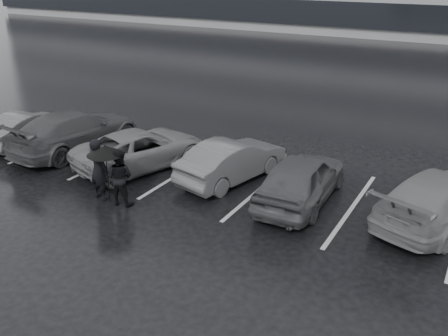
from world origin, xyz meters
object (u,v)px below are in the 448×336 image
at_px(car_main, 301,178).
at_px(car_west_c, 76,131).
at_px(car_west_a, 232,160).
at_px(car_west_d, 27,128).
at_px(pedestrian_left, 98,169).
at_px(car_west_b, 141,148).
at_px(car_east, 443,198).
at_px(pedestrian_right, 120,177).

height_order(car_main, car_west_c, car_west_c).
distance_m(car_west_a, car_west_d, 8.42).
relative_size(car_main, car_west_a, 1.06).
xyz_separation_m(car_west_d, pedestrian_left, (5.70, -2.31, 0.32)).
bearing_deg(car_west_c, car_main, -174.76).
distance_m(car_west_b, car_east, 9.34).
height_order(car_west_b, pedestrian_left, pedestrian_left).
xyz_separation_m(car_west_b, car_west_c, (-3.06, 0.10, 0.10)).
height_order(car_east, pedestrian_right, pedestrian_right).
relative_size(car_west_b, car_west_c, 0.91).
bearing_deg(car_west_a, car_west_c, 17.17).
xyz_separation_m(car_main, car_west_a, (-2.46, 0.41, -0.06)).
distance_m(car_main, car_west_c, 8.68).
bearing_deg(car_main, pedestrian_left, 25.45).
height_order(car_west_c, car_west_d, car_west_c).
bearing_deg(car_west_c, car_west_a, -170.90).
relative_size(car_west_b, car_west_d, 1.26).
bearing_deg(car_west_d, car_main, 178.00).
height_order(car_west_c, car_east, car_west_c).
relative_size(pedestrian_left, pedestrian_right, 1.13).
height_order(car_west_c, pedestrian_left, pedestrian_left).
height_order(car_main, car_east, car_main).
distance_m(car_main, pedestrian_right, 5.13).
bearing_deg(pedestrian_left, car_east, -155.13).
height_order(pedestrian_left, pedestrian_right, pedestrian_left).
height_order(car_west_a, pedestrian_right, pedestrian_right).
bearing_deg(car_west_a, car_main, -176.41).
height_order(car_main, car_west_b, car_main).
distance_m(car_main, car_east, 3.74).
bearing_deg(pedestrian_left, car_west_a, -126.79).
distance_m(car_east, pedestrian_left, 9.43).
height_order(car_west_a, pedestrian_left, pedestrian_left).
bearing_deg(car_main, car_west_c, -1.94).
bearing_deg(car_west_b, pedestrian_left, 119.29).
relative_size(car_west_a, car_east, 0.82).
relative_size(car_main, pedestrian_left, 2.27).
bearing_deg(car_west_d, car_west_a, -178.62).
relative_size(car_west_c, pedestrian_right, 3.11).
xyz_separation_m(car_west_b, pedestrian_left, (0.49, -2.56, 0.28)).
xyz_separation_m(car_west_b, car_east, (9.30, 0.78, 0.06)).
relative_size(car_main, pedestrian_right, 2.57).
height_order(car_west_a, car_west_d, car_west_a).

